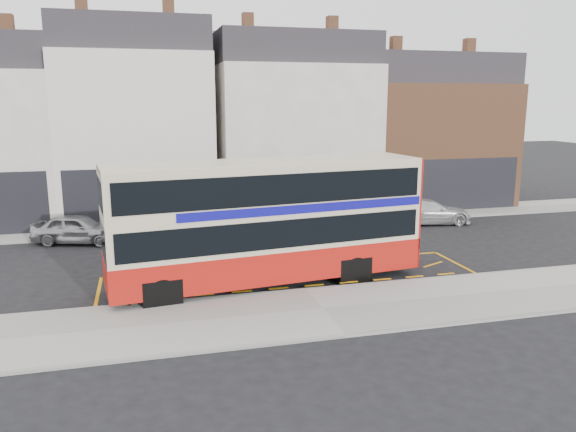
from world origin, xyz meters
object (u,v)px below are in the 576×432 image
object	(u,v)px
car_silver	(77,229)
car_grey	(200,224)
car_white	(428,212)
double_decker_bus	(268,220)
bus_stop_post	(128,247)
street_tree_right	(384,157)

from	to	relation	value
car_silver	car_grey	xyz separation A→B (m)	(5.63, -0.41, -0.00)
car_grey	car_white	xyz separation A→B (m)	(12.25, 0.11, -0.02)
double_decker_bus	bus_stop_post	world-z (taller)	double_decker_bus
bus_stop_post	car_white	distance (m)	17.91
bus_stop_post	car_grey	world-z (taller)	bus_stop_post
street_tree_right	car_silver	bearing A→B (deg)	-168.79
car_grey	car_white	bearing A→B (deg)	-75.29
double_decker_bus	car_grey	xyz separation A→B (m)	(-1.70, 7.58, -1.67)
bus_stop_post	car_silver	size ratio (longest dim) A/B	0.79
street_tree_right	double_decker_bus	bearing A→B (deg)	-130.13
car_grey	street_tree_right	distance (m)	12.16
double_decker_bus	car_grey	world-z (taller)	double_decker_bus
double_decker_bus	car_silver	bearing A→B (deg)	125.65
double_decker_bus	car_white	xyz separation A→B (m)	(10.55, 7.69, -1.70)
car_grey	car_white	size ratio (longest dim) A/B	0.91
double_decker_bus	street_tree_right	distance (m)	14.86
bus_stop_post	car_grey	distance (m)	9.59
double_decker_bus	street_tree_right	world-z (taller)	street_tree_right
car_silver	car_grey	world-z (taller)	car_silver
double_decker_bus	bus_stop_post	size ratio (longest dim) A/B	3.55
car_silver	double_decker_bus	bearing A→B (deg)	-120.86
car_grey	street_tree_right	world-z (taller)	street_tree_right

